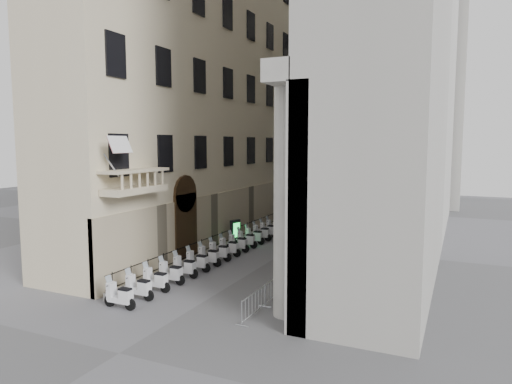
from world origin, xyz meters
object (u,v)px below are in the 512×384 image
security_tent (313,192)px  pedestrian_b (354,222)px  street_lamp (279,171)px  scooter_0 (120,309)px  info_kiosk (235,232)px  pedestrian_a (339,217)px

security_tent → pedestrian_b: 5.69m
security_tent → street_lamp: 4.79m
scooter_0 → info_kiosk: 14.07m
pedestrian_a → scooter_0: bearing=90.6°
scooter_0 → security_tent: bearing=-2.7°
scooter_0 → info_kiosk: size_ratio=0.79×
scooter_0 → info_kiosk: bearing=4.7°
security_tent → street_lamp: street_lamp is taller
info_kiosk → security_tent: bearing=93.9°
scooter_0 → pedestrian_a: size_ratio=0.79×
scooter_0 → info_kiosk: (-1.15, 13.99, 0.96)m
scooter_0 → pedestrian_a: bearing=-9.7°
scooter_0 → pedestrian_b: bearing=-14.0°
pedestrian_a → info_kiosk: bearing=73.0°
security_tent → info_kiosk: bearing=-101.4°
info_kiosk → pedestrian_a: size_ratio=1.00×
security_tent → info_kiosk: 12.21m
pedestrian_b → security_tent: bearing=-26.0°
pedestrian_a → security_tent: bearing=-17.9°
street_lamp → pedestrian_a: bearing=39.1°
info_kiosk → pedestrian_a: 11.54m
security_tent → pedestrian_b: security_tent is taller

